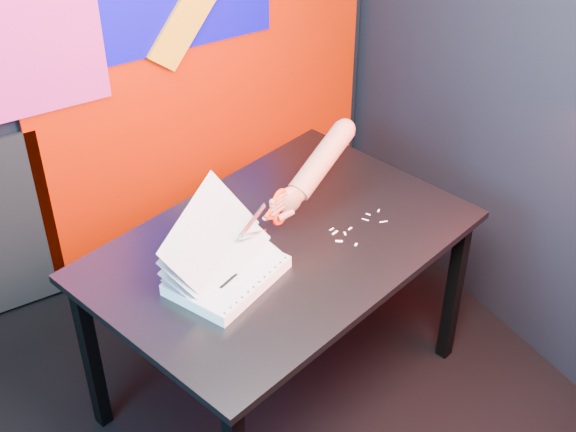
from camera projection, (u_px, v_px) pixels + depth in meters
room at (213, 214)px, 1.96m from camera, size 3.01×3.01×2.71m
backdrop at (71, 102)px, 3.23m from camera, size 2.88×0.05×2.08m
work_table at (280, 259)px, 2.88m from camera, size 1.52×1.22×0.75m
printout_stack at (226, 273)px, 2.65m from camera, size 0.46×0.39×0.35m
scissors at (277, 210)px, 2.75m from camera, size 0.24×0.10×0.15m
hand_forearm at (316, 167)px, 2.87m from camera, size 0.44×0.21×0.22m
paper_clippings at (352, 230)px, 2.89m from camera, size 0.25×0.14×0.00m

